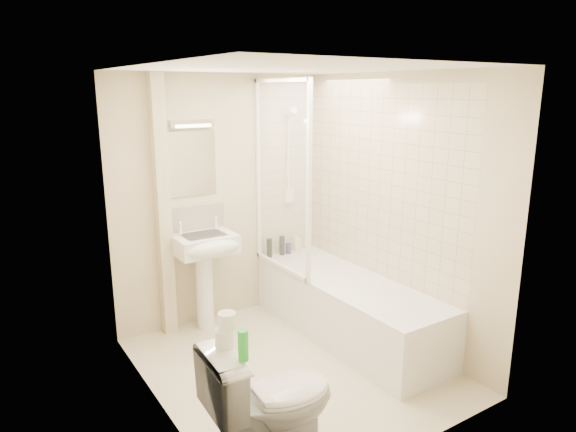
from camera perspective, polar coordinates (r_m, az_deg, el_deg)
floor at (r=4.46m, az=0.49°, el=-16.40°), size 2.50×2.50×0.00m
wall_back at (r=5.05m, az=-7.34°, el=1.78°), size 2.20×0.02×2.40m
wall_left at (r=3.53m, az=-14.57°, el=-3.88°), size 0.02×2.50×2.40m
wall_right at (r=4.67m, az=11.84°, el=0.61°), size 0.02×2.50×2.40m
ceiling at (r=3.85m, az=0.56°, el=16.12°), size 2.20×2.50×0.02m
tile_back at (r=5.36m, az=-0.10°, el=5.05°), size 0.70×0.01×1.75m
tile_right at (r=4.76m, az=10.18°, el=3.69°), size 0.01×2.10×1.75m
pipe_boxing at (r=4.77m, az=-13.74°, el=0.77°), size 0.12×0.12×2.40m
splashback at (r=4.96m, az=-10.28°, el=-0.56°), size 0.60×0.02×0.30m
mirror at (r=4.86m, az=-10.55°, el=5.73°), size 0.46×0.01×0.60m
strip_light at (r=4.80m, az=-10.64°, el=10.08°), size 0.42×0.07×0.07m
bathtub at (r=4.87m, az=6.65°, el=-9.93°), size 0.70×2.10×0.55m
shower_screen at (r=4.81m, az=-0.76°, el=4.31°), size 0.04×0.92×1.80m
shower_fixture at (r=5.31m, az=0.15°, el=6.27°), size 0.10×0.16×0.99m
pedestal_sink at (r=4.84m, az=-9.09°, el=-4.30°), size 0.56×0.50×1.07m
bottle_black_a at (r=5.33m, az=-2.08°, el=-3.58°), size 0.06×0.06×0.20m
bottle_black_b at (r=5.41m, az=-0.67°, el=-3.29°), size 0.06×0.06×0.20m
bottle_blue at (r=5.46m, az=0.02°, el=-3.61°), size 0.06×0.06×0.11m
bottle_cream at (r=5.51m, az=0.92°, el=-3.16°), size 0.05×0.05×0.17m
bottle_white_b at (r=5.53m, az=1.19°, el=-3.27°), size 0.05×0.05×0.13m
toilet at (r=3.31m, az=-1.92°, el=-19.93°), size 0.56×0.86×0.82m
toilet_roll_lower at (r=3.02m, az=-7.11°, el=-13.32°), size 0.11×0.11×0.11m
toilet_roll_upper at (r=2.99m, az=-6.79°, el=-11.48°), size 0.10×0.10×0.10m
green_bottle at (r=2.86m, az=-5.01°, el=-14.13°), size 0.06×0.06×0.18m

